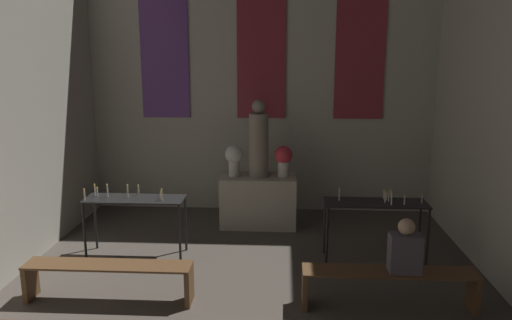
{
  "coord_description": "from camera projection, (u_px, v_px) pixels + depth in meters",
  "views": [
    {
      "loc": [
        0.42,
        0.46,
        2.98
      ],
      "look_at": [
        0.0,
        7.94,
        1.34
      ],
      "focal_mm": 35.0,
      "sensor_mm": 36.0,
      "label": 1
    }
  ],
  "objects": [
    {
      "name": "wall_back",
      "position": [
        262.0,
        62.0,
        9.11
      ],
      "size": [
        6.57,
        0.16,
        5.53
      ],
      "color": "#B2AD9E",
      "rests_on": "ground_plane"
    },
    {
      "name": "altar",
      "position": [
        259.0,
        201.0,
        8.65
      ],
      "size": [
        1.3,
        0.67,
        0.88
      ],
      "color": "#ADA38E",
      "rests_on": "ground_plane"
    },
    {
      "name": "statue",
      "position": [
        259.0,
        142.0,
        8.42
      ],
      "size": [
        0.33,
        0.33,
        1.31
      ],
      "color": "gray",
      "rests_on": "altar"
    },
    {
      "name": "flower_vase_left",
      "position": [
        234.0,
        158.0,
        8.51
      ],
      "size": [
        0.31,
        0.31,
        0.53
      ],
      "color": "beige",
      "rests_on": "altar"
    },
    {
      "name": "flower_vase_right",
      "position": [
        283.0,
        158.0,
        8.46
      ],
      "size": [
        0.31,
        0.31,
        0.53
      ],
      "color": "beige",
      "rests_on": "altar"
    },
    {
      "name": "candle_rack_left",
      "position": [
        135.0,
        205.0,
        7.3
      ],
      "size": [
        1.45,
        0.49,
        1.09
      ],
      "color": "black",
      "rests_on": "ground_plane"
    },
    {
      "name": "candle_rack_right",
      "position": [
        376.0,
        209.0,
        7.11
      ],
      "size": [
        1.45,
        0.49,
        1.08
      ],
      "color": "black",
      "rests_on": "ground_plane"
    },
    {
      "name": "pew_back_left",
      "position": [
        109.0,
        274.0,
        6.02
      ],
      "size": [
        2.02,
        0.36,
        0.48
      ],
      "color": "brown",
      "rests_on": "ground_plane"
    },
    {
      "name": "pew_back_right",
      "position": [
        389.0,
        281.0,
        5.84
      ],
      "size": [
        2.02,
        0.36,
        0.48
      ],
      "color": "brown",
      "rests_on": "ground_plane"
    },
    {
      "name": "person_seated",
      "position": [
        405.0,
        249.0,
        5.74
      ],
      "size": [
        0.36,
        0.24,
        0.64
      ],
      "color": "#564C56",
      "rests_on": "pew_back_right"
    }
  ]
}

